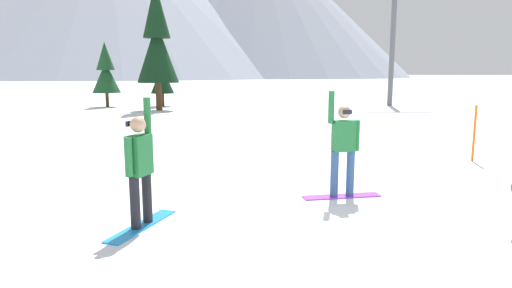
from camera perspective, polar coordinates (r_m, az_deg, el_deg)
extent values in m
plane|color=white|center=(5.98, 14.38, -14.28)|extent=(800.00, 800.00, 0.00)
cube|color=#1E8CD8|center=(7.13, -14.61, -10.25)|extent=(0.70, 1.58, 0.02)
cylinder|color=black|center=(6.88, -15.50, -7.42)|extent=(0.15, 0.15, 0.80)
cylinder|color=black|center=(7.13, -14.02, -6.77)|extent=(0.15, 0.15, 0.80)
cube|color=#237238|center=(6.84, -14.99, -1.42)|extent=(0.34, 0.45, 0.61)
cylinder|color=#237238|center=(6.63, -16.26, -1.66)|extent=(0.11, 0.11, 0.58)
cylinder|color=#237238|center=(6.98, -13.97, 3.45)|extent=(0.11, 0.11, 0.60)
sphere|color=tan|center=(6.77, -15.15, 2.47)|extent=(0.24, 0.24, 0.24)
cube|color=black|center=(6.85, -16.12, 2.59)|extent=(0.09, 0.17, 0.08)
cube|color=#993FD8|center=(8.61, 11.10, -6.70)|extent=(1.54, 0.64, 0.02)
cylinder|color=#335184|center=(8.56, 12.19, -3.74)|extent=(0.15, 0.15, 0.87)
cylinder|color=#335184|center=(8.44, 10.18, -3.86)|extent=(0.15, 0.15, 0.87)
cube|color=#237238|center=(8.37, 11.35, 1.05)|extent=(0.45, 0.33, 0.58)
cylinder|color=#237238|center=(8.47, 12.99, 1.09)|extent=(0.11, 0.11, 0.58)
cylinder|color=#237238|center=(8.22, 9.78, 4.74)|extent=(0.11, 0.11, 0.60)
sphere|color=tan|center=(8.32, 11.45, 4.12)|extent=(0.24, 0.24, 0.24)
cube|color=black|center=(8.19, 11.82, 4.10)|extent=(0.17, 0.08, 0.08)
cylinder|color=orange|center=(13.04, 26.58, 1.24)|extent=(0.06, 0.06, 1.51)
cylinder|color=#472D19|center=(28.25, -12.54, 6.06)|extent=(0.39, 0.39, 1.73)
cone|color=black|center=(28.23, -12.74, 11.54)|extent=(2.57, 2.57, 3.68)
cone|color=black|center=(28.46, -12.93, 16.72)|extent=(1.67, 1.67, 3.37)
cylinder|color=#472D19|center=(31.60, -12.05, 5.66)|extent=(0.21, 0.21, 0.91)
cone|color=black|center=(31.55, -12.14, 8.24)|extent=(1.62, 1.62, 1.94)
cone|color=black|center=(31.56, -12.22, 10.71)|extent=(1.05, 1.05, 1.78)
cylinder|color=#472D19|center=(32.06, -18.82, 5.47)|extent=(0.22, 0.22, 0.98)
cone|color=#194723|center=(32.00, -18.97, 8.20)|extent=(1.89, 1.89, 2.08)
cone|color=#194723|center=(32.02, -19.10, 10.81)|extent=(1.23, 1.23, 1.91)
cylinder|color=#595B60|center=(32.91, 17.35, 11.95)|extent=(0.36, 0.36, 8.22)
cone|color=#8C93A3|center=(220.72, 0.53, 17.64)|extent=(141.46, 141.46, 68.62)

